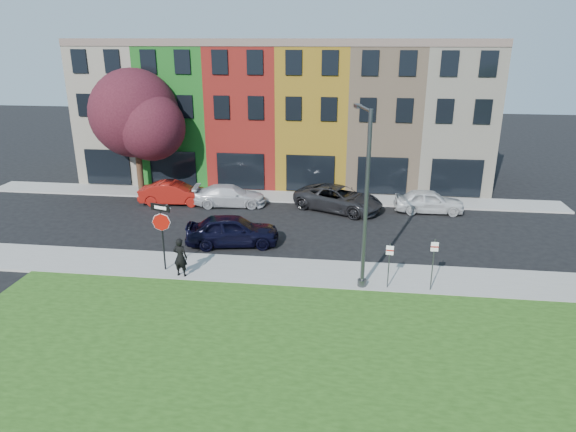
# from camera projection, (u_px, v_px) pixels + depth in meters

# --- Properties ---
(ground) EXTENTS (120.00, 120.00, 0.00)m
(ground) POSITION_uv_depth(u_px,v_px,m) (277.00, 304.00, 21.51)
(ground) COLOR black
(ground) RESTS_ON ground
(sidewalk_near) EXTENTS (40.00, 3.00, 0.12)m
(sidewalk_near) POSITION_uv_depth(u_px,v_px,m) (328.00, 274.00, 24.07)
(sidewalk_near) COLOR gray
(sidewalk_near) RESTS_ON ground
(sidewalk_far) EXTENTS (40.00, 2.40, 0.12)m
(sidewalk_far) POSITION_uv_depth(u_px,v_px,m) (266.00, 196.00, 35.90)
(sidewalk_far) COLOR gray
(sidewalk_far) RESTS_ON ground
(grass_park) EXTENTS (40.00, 16.00, 0.10)m
(grass_park) POSITION_uv_depth(u_px,v_px,m) (518.00, 420.00, 14.93)
(grass_park) COLOR #224313
(grass_park) RESTS_ON ground
(rowhouse_block) EXTENTS (30.00, 10.12, 10.00)m
(rowhouse_block) POSITION_uv_depth(u_px,v_px,m) (284.00, 113.00, 40.00)
(rowhouse_block) COLOR beige
(rowhouse_block) RESTS_ON ground
(stop_sign) EXTENTS (1.01, 0.35, 3.28)m
(stop_sign) POSITION_uv_depth(u_px,v_px,m) (161.00, 223.00, 23.66)
(stop_sign) COLOR black
(stop_sign) RESTS_ON sidewalk_near
(man) EXTENTS (0.79, 0.62, 1.85)m
(man) POSITION_uv_depth(u_px,v_px,m) (180.00, 257.00, 23.51)
(man) COLOR black
(man) RESTS_ON sidewalk_near
(sedan_near) EXTENTS (3.68, 5.61, 1.68)m
(sedan_near) POSITION_uv_depth(u_px,v_px,m) (232.00, 230.00, 27.37)
(sedan_near) COLOR black
(sedan_near) RESTS_ON ground
(parked_car_red) EXTENTS (2.22, 4.77, 1.50)m
(parked_car_red) POSITION_uv_depth(u_px,v_px,m) (174.00, 193.00, 34.19)
(parked_car_red) COLOR maroon
(parked_car_red) RESTS_ON ground
(parked_car_silver) EXTENTS (2.97, 5.16, 1.37)m
(parked_car_silver) POSITION_uv_depth(u_px,v_px,m) (230.00, 196.00, 33.86)
(parked_car_silver) COLOR #BCBCC1
(parked_car_silver) RESTS_ON ground
(parked_car_dark) EXTENTS (6.87, 7.64, 1.58)m
(parked_car_dark) POSITION_uv_depth(u_px,v_px,m) (339.00, 199.00, 32.89)
(parked_car_dark) COLOR black
(parked_car_dark) RESTS_ON ground
(parked_car_white) EXTENTS (1.90, 4.39, 1.47)m
(parked_car_white) POSITION_uv_depth(u_px,v_px,m) (429.00, 201.00, 32.54)
(parked_car_white) COLOR silver
(parked_car_white) RESTS_ON ground
(street_lamp) EXTENTS (0.90, 2.53, 7.78)m
(street_lamp) POSITION_uv_depth(u_px,v_px,m) (365.00, 200.00, 21.74)
(street_lamp) COLOR #414446
(street_lamp) RESTS_ON sidewalk_near
(parking_sign_a) EXTENTS (0.32, 0.10, 2.07)m
(parking_sign_a) POSITION_uv_depth(u_px,v_px,m) (389.00, 260.00, 22.26)
(parking_sign_a) COLOR #414446
(parking_sign_a) RESTS_ON sidewalk_near
(parking_sign_b) EXTENTS (0.32, 0.09, 2.38)m
(parking_sign_b) POSITION_uv_depth(u_px,v_px,m) (433.00, 259.00, 21.99)
(parking_sign_b) COLOR #414446
(parking_sign_b) RESTS_ON sidewalk_near
(tree_purple) EXTENTS (7.28, 6.37, 8.54)m
(tree_purple) POSITION_uv_depth(u_px,v_px,m) (136.00, 115.00, 35.35)
(tree_purple) COLOR black
(tree_purple) RESTS_ON sidewalk_far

